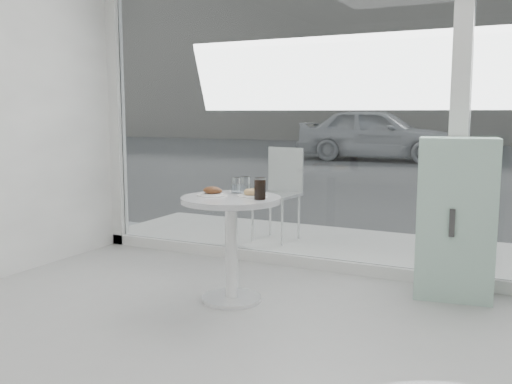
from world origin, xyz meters
The scene contains 13 objects.
storefront centered at (0.07, 3.00, 1.71)m, with size 5.00×0.14×3.00m.
main_table centered at (-0.50, 1.90, 0.55)m, with size 0.72×0.72×0.77m.
patio_deck centered at (0.00, 3.80, 0.03)m, with size 5.60×1.60×0.05m, color silver.
street centered at (0.00, 16.00, 0.00)m, with size 40.00×24.00×0.00m, color #3E3E3E.
far_building centered at (0.00, 25.00, 4.00)m, with size 40.00×2.00×8.00m, color gray.
mint_cabinet centered at (0.94, 2.73, 0.60)m, with size 0.60×0.44×1.19m.
patio_chair centered at (-0.94, 3.74, 0.59)m, with size 0.46×0.46×0.96m.
car_white centered at (-2.74, 14.53, 0.75)m, with size 1.78×4.42×1.51m, color silver.
plate_fritter centered at (-0.65, 1.89, 0.80)m, with size 0.23×0.23×0.07m.
plate_donut centered at (-0.37, 1.98, 0.79)m, with size 0.22×0.22×0.05m.
water_tumbler_a centered at (-0.57, 2.10, 0.82)m, with size 0.07×0.07×0.12m.
water_tumbler_b centered at (-0.49, 2.11, 0.83)m, with size 0.08×0.08×0.13m.
cola_glass centered at (-0.26, 1.88, 0.84)m, with size 0.08×0.08×0.15m.
Camera 1 is at (1.46, -1.64, 1.37)m, focal length 40.00 mm.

